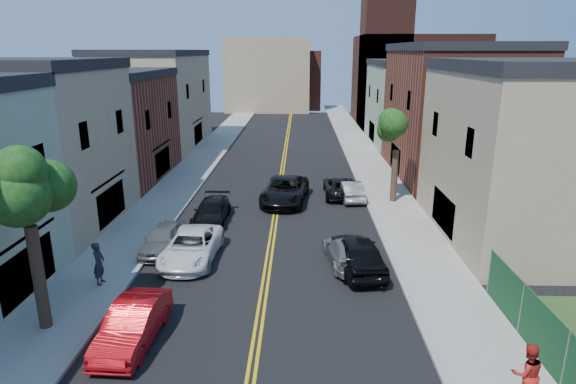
# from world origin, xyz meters

# --- Properties ---
(sidewalk_left) EXTENTS (3.20, 100.00, 0.15)m
(sidewalk_left) POSITION_xyz_m (-7.90, 40.00, 0.07)
(sidewalk_left) COLOR gray
(sidewalk_left) RESTS_ON ground
(sidewalk_right) EXTENTS (3.20, 100.00, 0.15)m
(sidewalk_right) POSITION_xyz_m (7.90, 40.00, 0.07)
(sidewalk_right) COLOR gray
(sidewalk_right) RESTS_ON ground
(curb_left) EXTENTS (0.30, 100.00, 0.15)m
(curb_left) POSITION_xyz_m (-6.15, 40.00, 0.07)
(curb_left) COLOR gray
(curb_left) RESTS_ON ground
(curb_right) EXTENTS (0.30, 100.00, 0.15)m
(curb_right) POSITION_xyz_m (6.15, 40.00, 0.07)
(curb_right) COLOR gray
(curb_right) RESTS_ON ground
(bldg_left_tan_near) EXTENTS (9.00, 10.00, 9.00)m
(bldg_left_tan_near) POSITION_xyz_m (-14.00, 25.00, 4.50)
(bldg_left_tan_near) COLOR #998466
(bldg_left_tan_near) RESTS_ON ground
(bldg_left_brick) EXTENTS (9.00, 12.00, 8.00)m
(bldg_left_brick) POSITION_xyz_m (-14.00, 36.00, 4.00)
(bldg_left_brick) COLOR brown
(bldg_left_brick) RESTS_ON ground
(bldg_left_tan_far) EXTENTS (9.00, 16.00, 9.50)m
(bldg_left_tan_far) POSITION_xyz_m (-14.00, 50.00, 4.75)
(bldg_left_tan_far) COLOR #998466
(bldg_left_tan_far) RESTS_ON ground
(bldg_right_tan) EXTENTS (9.00, 12.00, 9.00)m
(bldg_right_tan) POSITION_xyz_m (14.00, 24.00, 4.50)
(bldg_right_tan) COLOR #998466
(bldg_right_tan) RESTS_ON ground
(bldg_right_brick) EXTENTS (9.00, 14.00, 10.00)m
(bldg_right_brick) POSITION_xyz_m (14.00, 38.00, 5.00)
(bldg_right_brick) COLOR brown
(bldg_right_brick) RESTS_ON ground
(bldg_right_palegrn) EXTENTS (9.00, 12.00, 8.50)m
(bldg_right_palegrn) POSITION_xyz_m (14.00, 52.00, 4.25)
(bldg_right_palegrn) COLOR gray
(bldg_right_palegrn) RESTS_ON ground
(church) EXTENTS (16.20, 14.20, 22.60)m
(church) POSITION_xyz_m (16.33, 67.07, 7.24)
(church) COLOR #4C2319
(church) RESTS_ON ground
(backdrop_left) EXTENTS (14.00, 8.00, 12.00)m
(backdrop_left) POSITION_xyz_m (-4.00, 82.00, 6.00)
(backdrop_left) COLOR #998466
(backdrop_left) RESTS_ON ground
(backdrop_center) EXTENTS (10.00, 8.00, 10.00)m
(backdrop_center) POSITION_xyz_m (0.00, 86.00, 5.00)
(backdrop_center) COLOR brown
(backdrop_center) RESTS_ON ground
(tree_left_mid) EXTENTS (5.20, 5.20, 9.29)m
(tree_left_mid) POSITION_xyz_m (-7.88, 14.01, 6.58)
(tree_left_mid) COLOR #312118
(tree_left_mid) RESTS_ON sidewalk_left
(tree_right_far) EXTENTS (4.40, 4.40, 8.03)m
(tree_right_far) POSITION_xyz_m (7.92, 30.01, 5.76)
(tree_right_far) COLOR #312118
(tree_right_far) RESTS_ON sidewalk_right
(red_sedan) EXTENTS (1.75, 4.46, 1.45)m
(red_sedan) POSITION_xyz_m (-4.35, 13.27, 0.72)
(red_sedan) COLOR #B50C12
(red_sedan) RESTS_ON ground
(white_pickup) EXTENTS (2.58, 5.28, 1.44)m
(white_pickup) POSITION_xyz_m (-3.80, 20.31, 0.72)
(white_pickup) COLOR white
(white_pickup) RESTS_ON ground
(grey_car_left) EXTENTS (1.83, 4.16, 1.39)m
(grey_car_left) POSITION_xyz_m (-5.50, 21.39, 0.70)
(grey_car_left) COLOR #54575B
(grey_car_left) RESTS_ON ground
(black_car_left) EXTENTS (1.96, 4.70, 1.36)m
(black_car_left) POSITION_xyz_m (-3.81, 25.85, 0.68)
(black_car_left) COLOR black
(black_car_left) RESTS_ON ground
(grey_car_right) EXTENTS (2.38, 4.68, 1.30)m
(grey_car_right) POSITION_xyz_m (3.80, 20.06, 0.65)
(grey_car_right) COLOR slate
(grey_car_right) RESTS_ON ground
(black_car_right) EXTENTS (2.64, 5.18, 1.69)m
(black_car_right) POSITION_xyz_m (4.27, 19.45, 0.84)
(black_car_right) COLOR black
(black_car_right) RESTS_ON ground
(silver_car_right) EXTENTS (1.81, 4.18, 1.34)m
(silver_car_right) POSITION_xyz_m (5.04, 30.74, 0.67)
(silver_car_right) COLOR #9D9FA4
(silver_car_right) RESTS_ON ground
(dark_car_right_far) EXTENTS (2.27, 4.88, 1.35)m
(dark_car_right_far) POSITION_xyz_m (4.42, 31.60, 0.68)
(dark_car_right_far) COLOR black
(dark_car_right_far) RESTS_ON ground
(black_suv_lane) EXTENTS (3.48, 6.33, 1.68)m
(black_suv_lane) POSITION_xyz_m (0.52, 29.98, 0.84)
(black_suv_lane) COLOR black
(black_suv_lane) RESTS_ON ground
(pedestrian_left) EXTENTS (0.47, 0.71, 1.92)m
(pedestrian_left) POSITION_xyz_m (-7.22, 17.44, 1.11)
(pedestrian_left) COLOR #24232A
(pedestrian_left) RESTS_ON sidewalk_left
(pedestrian_right) EXTENTS (0.93, 0.72, 1.90)m
(pedestrian_right) POSITION_xyz_m (8.08, 10.37, 1.10)
(pedestrian_right) COLOR #AE1F1A
(pedestrian_right) RESTS_ON sidewalk_right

